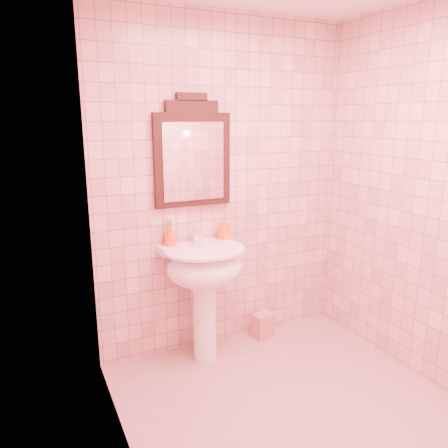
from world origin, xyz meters
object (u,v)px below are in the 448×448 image
mirror (193,155)px  soap_dispenser (224,229)px  pedestal_sink (205,275)px  toothbrush_cup (170,238)px  towel (263,326)px

mirror → soap_dispenser: bearing=-9.4°
pedestal_sink → mirror: bearing=90.0°
mirror → toothbrush_cup: 0.62m
towel → soap_dispenser: bearing=169.2°
soap_dispenser → pedestal_sink: bearing=-159.5°
mirror → toothbrush_cup: bearing=-172.2°
mirror → soap_dispenser: size_ratio=4.83×
towel → toothbrush_cup: bearing=174.4°
pedestal_sink → mirror: mirror is taller
pedestal_sink → soap_dispenser: 0.40m
mirror → soap_dispenser: mirror is taller
soap_dispenser → towel: size_ratio=0.81×
toothbrush_cup → soap_dispenser: 0.43m
pedestal_sink → mirror: (0.00, 0.20, 0.84)m
mirror → towel: size_ratio=3.89×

